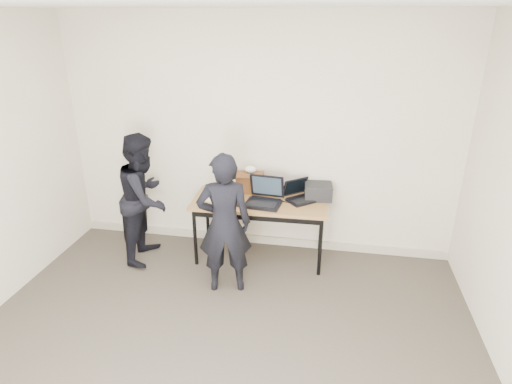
% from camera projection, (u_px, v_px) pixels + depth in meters
% --- Properties ---
extents(room, '(4.60, 4.60, 2.80)m').
position_uv_depth(room, '(197.00, 227.00, 2.79)').
color(room, '#413A31').
rests_on(room, ground).
extents(desk, '(1.51, 0.68, 0.72)m').
position_uv_depth(desk, '(260.00, 206.00, 4.76)').
color(desk, olive).
rests_on(desk, ground).
extents(laptop_beige, '(0.37, 0.36, 0.23)m').
position_uv_depth(laptop_beige, '(221.00, 195.00, 4.79)').
color(laptop_beige, beige).
rests_on(laptop_beige, desk).
extents(laptop_center, '(0.41, 0.40, 0.29)m').
position_uv_depth(laptop_center, '(264.00, 197.00, 4.67)').
color(laptop_center, black).
rests_on(laptop_center, desk).
extents(laptop_right, '(0.43, 0.43, 0.23)m').
position_uv_depth(laptop_right, '(300.00, 195.00, 4.76)').
color(laptop_right, black).
rests_on(laptop_right, desk).
extents(leather_satchel, '(0.38, 0.21, 0.25)m').
position_uv_depth(leather_satchel, '(248.00, 182.00, 4.93)').
color(leather_satchel, brown).
rests_on(leather_satchel, desk).
extents(tissue, '(0.14, 0.11, 0.08)m').
position_uv_depth(tissue, '(250.00, 169.00, 4.87)').
color(tissue, white).
rests_on(tissue, leather_satchel).
extents(equipment_box, '(0.32, 0.28, 0.17)m').
position_uv_depth(equipment_box, '(318.00, 191.00, 4.78)').
color(equipment_box, black).
rests_on(equipment_box, desk).
extents(power_brick, '(0.09, 0.06, 0.03)m').
position_uv_depth(power_brick, '(237.00, 204.00, 4.62)').
color(power_brick, black).
rests_on(power_brick, desk).
extents(cables, '(1.02, 0.46, 0.01)m').
position_uv_depth(cables, '(256.00, 201.00, 4.74)').
color(cables, black).
rests_on(cables, desk).
extents(person_typist, '(0.60, 0.47, 1.47)m').
position_uv_depth(person_typist, '(224.00, 224.00, 4.19)').
color(person_typist, black).
rests_on(person_typist, ground).
extents(person_observer, '(0.58, 0.74, 1.48)m').
position_uv_depth(person_observer, '(145.00, 198.00, 4.79)').
color(person_observer, black).
rests_on(person_observer, ground).
extents(baseboard, '(4.50, 0.03, 0.10)m').
position_uv_depth(baseboard, '(257.00, 239.00, 5.32)').
color(baseboard, '#B1A892').
rests_on(baseboard, ground).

